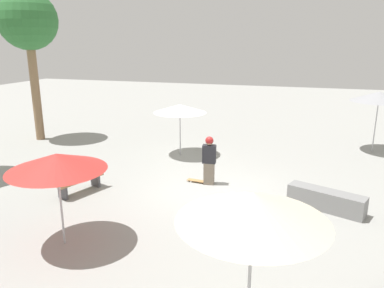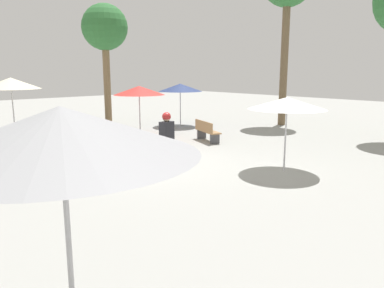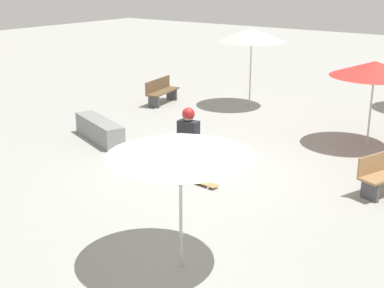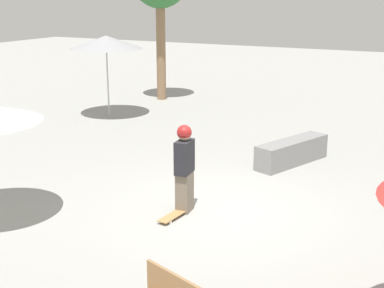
{
  "view_description": "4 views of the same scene",
  "coord_description": "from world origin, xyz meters",
  "px_view_note": "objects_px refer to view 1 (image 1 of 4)",
  "views": [
    {
      "loc": [
        10.89,
        2.75,
        4.63
      ],
      "look_at": [
        -0.49,
        -0.85,
        1.35
      ],
      "focal_mm": 35.0,
      "sensor_mm": 36.0,
      "label": 1
    },
    {
      "loc": [
        -9.37,
        6.78,
        2.9
      ],
      "look_at": [
        -1.02,
        -0.85,
        0.66
      ],
      "focal_mm": 35.0,
      "sensor_mm": 36.0,
      "label": 2
    },
    {
      "loc": [
        -9.18,
        -6.77,
        4.36
      ],
      "look_at": [
        -0.18,
        -0.1,
        0.73
      ],
      "focal_mm": 50.0,
      "sensor_mm": 36.0,
      "label": 3
    },
    {
      "loc": [
        3.82,
        -8.39,
        3.91
      ],
      "look_at": [
        -0.27,
        -0.44,
        1.37
      ],
      "focal_mm": 50.0,
      "sensor_mm": 36.0,
      "label": 4
    }
  ],
  "objects_px": {
    "skater_main": "(209,159)",
    "palm_tree_center_right": "(28,23)",
    "skateboard": "(199,181)",
    "concrete_ledge": "(326,200)",
    "shade_umbrella_white": "(180,108)",
    "bench_far": "(80,180)",
    "shade_umbrella_red": "(57,162)",
    "shade_umbrella_cream": "(253,207)",
    "shade_umbrella_grey": "(379,97)"
  },
  "relations": [
    {
      "from": "skater_main",
      "to": "shade_umbrella_grey",
      "type": "bearing_deg",
      "value": -140.68
    },
    {
      "from": "skater_main",
      "to": "bench_far",
      "type": "relative_size",
      "value": 0.99
    },
    {
      "from": "shade_umbrella_grey",
      "to": "palm_tree_center_right",
      "type": "xyz_separation_m",
      "value": [
        2.58,
        -15.23,
        3.04
      ]
    },
    {
      "from": "concrete_ledge",
      "to": "palm_tree_center_right",
      "type": "xyz_separation_m",
      "value": [
        -4.21,
        -13.12,
        5.15
      ]
    },
    {
      "from": "shade_umbrella_cream",
      "to": "shade_umbrella_white",
      "type": "bearing_deg",
      "value": -155.05
    },
    {
      "from": "shade_umbrella_white",
      "to": "shade_umbrella_cream",
      "type": "bearing_deg",
      "value": 24.95
    },
    {
      "from": "concrete_ledge",
      "to": "skateboard",
      "type": "bearing_deg",
      "value": -102.87
    },
    {
      "from": "concrete_ledge",
      "to": "shade_umbrella_white",
      "type": "bearing_deg",
      "value": -123.67
    },
    {
      "from": "shade_umbrella_cream",
      "to": "shade_umbrella_grey",
      "type": "xyz_separation_m",
      "value": [
        -12.45,
        3.41,
        0.0
      ]
    },
    {
      "from": "skater_main",
      "to": "palm_tree_center_right",
      "type": "relative_size",
      "value": 0.24
    },
    {
      "from": "skateboard",
      "to": "shade_umbrella_cream",
      "type": "relative_size",
      "value": 0.31
    },
    {
      "from": "shade_umbrella_red",
      "to": "shade_umbrella_cream",
      "type": "height_order",
      "value": "shade_umbrella_cream"
    },
    {
      "from": "bench_far",
      "to": "palm_tree_center_right",
      "type": "height_order",
      "value": "palm_tree_center_right"
    },
    {
      "from": "shade_umbrella_red",
      "to": "shade_umbrella_grey",
      "type": "height_order",
      "value": "shade_umbrella_grey"
    },
    {
      "from": "shade_umbrella_red",
      "to": "shade_umbrella_cream",
      "type": "xyz_separation_m",
      "value": [
        1.84,
        4.65,
        0.37
      ]
    },
    {
      "from": "shade_umbrella_red",
      "to": "shade_umbrella_cream",
      "type": "relative_size",
      "value": 0.85
    },
    {
      "from": "bench_far",
      "to": "shade_umbrella_cream",
      "type": "relative_size",
      "value": 0.63
    },
    {
      "from": "skater_main",
      "to": "shade_umbrella_cream",
      "type": "distance_m",
      "value": 7.15
    },
    {
      "from": "skateboard",
      "to": "concrete_ledge",
      "type": "bearing_deg",
      "value": 172.61
    },
    {
      "from": "concrete_ledge",
      "to": "palm_tree_center_right",
      "type": "height_order",
      "value": "palm_tree_center_right"
    },
    {
      "from": "skater_main",
      "to": "concrete_ledge",
      "type": "relative_size",
      "value": 0.75
    },
    {
      "from": "skater_main",
      "to": "palm_tree_center_right",
      "type": "height_order",
      "value": "palm_tree_center_right"
    },
    {
      "from": "skateboard",
      "to": "shade_umbrella_cream",
      "type": "xyz_separation_m",
      "value": [
        6.59,
        2.74,
        2.34
      ]
    },
    {
      "from": "skateboard",
      "to": "shade_umbrella_white",
      "type": "distance_m",
      "value": 3.84
    },
    {
      "from": "skater_main",
      "to": "palm_tree_center_right",
      "type": "distance_m",
      "value": 10.99
    },
    {
      "from": "shade_umbrella_cream",
      "to": "skater_main",
      "type": "bearing_deg",
      "value": -160.12
    },
    {
      "from": "bench_far",
      "to": "shade_umbrella_red",
      "type": "relative_size",
      "value": 0.74
    },
    {
      "from": "bench_far",
      "to": "shade_umbrella_grey",
      "type": "xyz_separation_m",
      "value": [
        -7.83,
        9.45,
        1.97
      ]
    },
    {
      "from": "bench_far",
      "to": "shade_umbrella_grey",
      "type": "distance_m",
      "value": 12.43
    },
    {
      "from": "shade_umbrella_cream",
      "to": "palm_tree_center_right",
      "type": "distance_m",
      "value": 15.7
    },
    {
      "from": "palm_tree_center_right",
      "to": "bench_far",
      "type": "bearing_deg",
      "value": 47.73
    },
    {
      "from": "skateboard",
      "to": "shade_umbrella_red",
      "type": "relative_size",
      "value": 0.37
    },
    {
      "from": "shade_umbrella_cream",
      "to": "palm_tree_center_right",
      "type": "xyz_separation_m",
      "value": [
        -9.88,
        -11.82,
        3.04
      ]
    },
    {
      "from": "shade_umbrella_white",
      "to": "palm_tree_center_right",
      "type": "bearing_deg",
      "value": -93.16
    },
    {
      "from": "shade_umbrella_red",
      "to": "palm_tree_center_right",
      "type": "distance_m",
      "value": 11.29
    },
    {
      "from": "concrete_ledge",
      "to": "shade_umbrella_red",
      "type": "distance_m",
      "value": 7.29
    },
    {
      "from": "concrete_ledge",
      "to": "bench_far",
      "type": "relative_size",
      "value": 1.32
    },
    {
      "from": "skateboard",
      "to": "shade_umbrella_red",
      "type": "bearing_deg",
      "value": 73.57
    },
    {
      "from": "skateboard",
      "to": "shade_umbrella_white",
      "type": "height_order",
      "value": "shade_umbrella_white"
    },
    {
      "from": "palm_tree_center_right",
      "to": "shade_umbrella_white",
      "type": "bearing_deg",
      "value": 86.84
    },
    {
      "from": "concrete_ledge",
      "to": "bench_far",
      "type": "distance_m",
      "value": 7.42
    },
    {
      "from": "skateboard",
      "to": "shade_umbrella_white",
      "type": "xyz_separation_m",
      "value": [
        -2.88,
        -1.66,
        1.92
      ]
    },
    {
      "from": "shade_umbrella_white",
      "to": "bench_far",
      "type": "bearing_deg",
      "value": -18.6
    },
    {
      "from": "shade_umbrella_white",
      "to": "shade_umbrella_red",
      "type": "xyz_separation_m",
      "value": [
        7.63,
        -0.25,
        0.05
      ]
    },
    {
      "from": "shade_umbrella_cream",
      "to": "shade_umbrella_grey",
      "type": "bearing_deg",
      "value": 164.68
    },
    {
      "from": "concrete_ledge",
      "to": "palm_tree_center_right",
      "type": "bearing_deg",
      "value": -107.79
    },
    {
      "from": "shade_umbrella_grey",
      "to": "palm_tree_center_right",
      "type": "height_order",
      "value": "palm_tree_center_right"
    },
    {
      "from": "skater_main",
      "to": "concrete_ledge",
      "type": "bearing_deg",
      "value": 159.96
    },
    {
      "from": "skateboard",
      "to": "bench_far",
      "type": "height_order",
      "value": "bench_far"
    },
    {
      "from": "skateboard",
      "to": "bench_far",
      "type": "bearing_deg",
      "value": 36.36
    }
  ]
}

